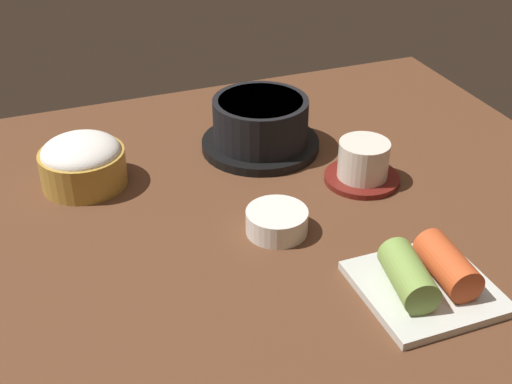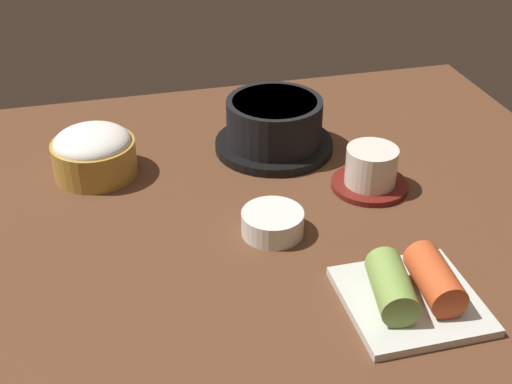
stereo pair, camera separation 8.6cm
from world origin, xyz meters
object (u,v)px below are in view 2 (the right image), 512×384
at_px(banchan_cup_center, 273,222).
at_px(kimchi_plate, 412,290).
at_px(rice_bowl, 94,152).
at_px(tea_cup_with_saucer, 371,171).
at_px(stone_pot, 274,126).

height_order(banchan_cup_center, kimchi_plate, kimchi_plate).
relative_size(rice_bowl, tea_cup_with_saucer, 1.11).
bearing_deg(rice_bowl, stone_pot, 2.09).
distance_m(tea_cup_with_saucer, kimchi_plate, 0.23).
bearing_deg(stone_pot, tea_cup_with_saucer, -55.53).
xyz_separation_m(stone_pot, banchan_cup_center, (-0.06, -0.21, -0.02)).
bearing_deg(stone_pot, rice_bowl, -177.91).
distance_m(tea_cup_with_saucer, banchan_cup_center, 0.17).
xyz_separation_m(stone_pot, tea_cup_with_saucer, (0.10, -0.14, -0.01)).
distance_m(stone_pot, rice_bowl, 0.26).
bearing_deg(kimchi_plate, rice_bowl, 130.57).
distance_m(stone_pot, tea_cup_with_saucer, 0.17).
relative_size(stone_pot, rice_bowl, 1.52).
distance_m(banchan_cup_center, kimchi_plate, 0.19).
height_order(stone_pot, banchan_cup_center, stone_pot).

